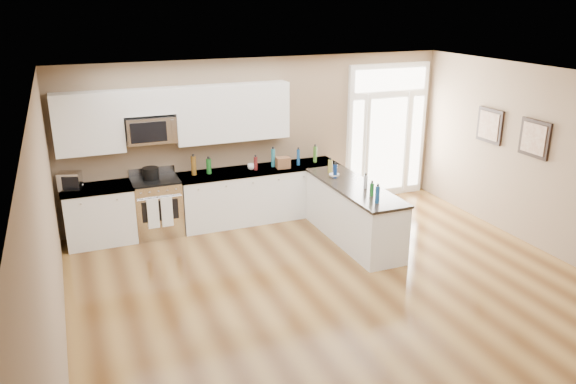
{
  "coord_description": "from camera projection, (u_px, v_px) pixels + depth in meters",
  "views": [
    {
      "loc": [
        -3.21,
        -5.18,
        3.74
      ],
      "look_at": [
        -0.31,
        2.0,
        1.06
      ],
      "focal_mm": 35.0,
      "sensor_mm": 36.0,
      "label": 1
    }
  ],
  "objects": [
    {
      "name": "microwave",
      "position": [
        150.0,
        129.0,
        8.96
      ],
      "size": [
        0.78,
        0.41,
        0.42
      ],
      "color": "silver",
      "rests_on": "room_shell"
    },
    {
      "name": "wall_art_far",
      "position": [
        534.0,
        139.0,
        8.62
      ],
      "size": [
        0.05,
        0.58,
        0.58
      ],
      "color": "black",
      "rests_on": "room_shell"
    },
    {
      "name": "back_cabinet_left",
      "position": [
        100.0,
        217.0,
        8.97
      ],
      "size": [
        1.1,
        0.66,
        0.94
      ],
      "color": "white",
      "rests_on": "ground"
    },
    {
      "name": "kitchen_range",
      "position": [
        157.0,
        207.0,
        9.28
      ],
      "size": [
        0.76,
        0.68,
        1.08
      ],
      "color": "silver",
      "rests_on": "ground"
    },
    {
      "name": "toaster_oven",
      "position": [
        70.0,
        181.0,
        8.65
      ],
      "size": [
        0.38,
        0.34,
        0.28
      ],
      "primitive_type": "cube",
      "rotation": [
        0.0,
        0.0,
        -0.31
      ],
      "color": "silver",
      "rests_on": "back_cabinet_left"
    },
    {
      "name": "bowl_left",
      "position": [
        77.0,
        185.0,
        8.79
      ],
      "size": [
        0.21,
        0.21,
        0.05
      ],
      "primitive_type": "imported",
      "rotation": [
        0.0,
        0.0,
        0.03
      ],
      "color": "white",
      "rests_on": "back_cabinet_left"
    },
    {
      "name": "cardboard_box",
      "position": [
        283.0,
        163.0,
        9.76
      ],
      "size": [
        0.24,
        0.18,
        0.19
      ],
      "primitive_type": "cube",
      "rotation": [
        0.0,
        0.0,
        -0.07
      ],
      "color": "brown",
      "rests_on": "back_cabinet_right"
    },
    {
      "name": "back_cabinet_right",
      "position": [
        260.0,
        195.0,
        9.93
      ],
      "size": [
        2.85,
        0.66,
        0.94
      ],
      "color": "white",
      "rests_on": "ground"
    },
    {
      "name": "stockpot",
      "position": [
        151.0,
        173.0,
        9.13
      ],
      "size": [
        0.35,
        0.35,
        0.21
      ],
      "primitive_type": "cylinder",
      "rotation": [
        0.0,
        0.0,
        -0.37
      ],
      "color": "black",
      "rests_on": "kitchen_range"
    },
    {
      "name": "wall_art_near",
      "position": [
        490.0,
        126.0,
        9.5
      ],
      "size": [
        0.05,
        0.58,
        0.58
      ],
      "color": "black",
      "rests_on": "room_shell"
    },
    {
      "name": "upper_cabinet_right",
      "position": [
        233.0,
        113.0,
        9.43
      ],
      "size": [
        1.94,
        0.33,
        0.95
      ],
      "primitive_type": "cube",
      "color": "white",
      "rests_on": "room_shell"
    },
    {
      "name": "upper_cabinet_short",
      "position": [
        148.0,
        102.0,
        8.85
      ],
      "size": [
        0.82,
        0.33,
        0.4
      ],
      "primitive_type": "cube",
      "color": "white",
      "rests_on": "room_shell"
    },
    {
      "name": "ground",
      "position": [
        372.0,
        320.0,
        6.9
      ],
      "size": [
        8.0,
        8.0,
        0.0
      ],
      "primitive_type": "plane",
      "color": "#553418"
    },
    {
      "name": "peninsula_cabinet",
      "position": [
        353.0,
        215.0,
        9.05
      ],
      "size": [
        0.69,
        2.32,
        0.94
      ],
      "color": "white",
      "rests_on": "ground"
    },
    {
      "name": "upper_cabinet_left",
      "position": [
        88.0,
        123.0,
        8.61
      ],
      "size": [
        1.04,
        0.33,
        0.95
      ],
      "primitive_type": "cube",
      "color": "white",
      "rests_on": "room_shell"
    },
    {
      "name": "entry_door",
      "position": [
        387.0,
        132.0,
        10.84
      ],
      "size": [
        1.7,
        0.1,
        2.6
      ],
      "color": "white",
      "rests_on": "ground"
    },
    {
      "name": "room_shell",
      "position": [
        379.0,
        188.0,
        6.34
      ],
      "size": [
        8.0,
        8.0,
        8.0
      ],
      "color": "#897157",
      "rests_on": "ground"
    },
    {
      "name": "cup_counter",
      "position": [
        251.0,
        167.0,
        9.68
      ],
      "size": [
        0.16,
        0.16,
        0.1
      ],
      "primitive_type": "imported",
      "rotation": [
        0.0,
        0.0,
        0.29
      ],
      "color": "white",
      "rests_on": "back_cabinet_right"
    },
    {
      "name": "counter_bottles",
      "position": [
        283.0,
        167.0,
        9.35
      ],
      "size": [
        2.39,
        2.42,
        0.32
      ],
      "color": "#19591E",
      "rests_on": "back_cabinet_right"
    },
    {
      "name": "bowl_peninsula",
      "position": [
        334.0,
        175.0,
        9.28
      ],
      "size": [
        0.19,
        0.19,
        0.05
      ],
      "primitive_type": "imported",
      "rotation": [
        0.0,
        0.0,
        0.12
      ],
      "color": "white",
      "rests_on": "peninsula_cabinet"
    }
  ]
}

